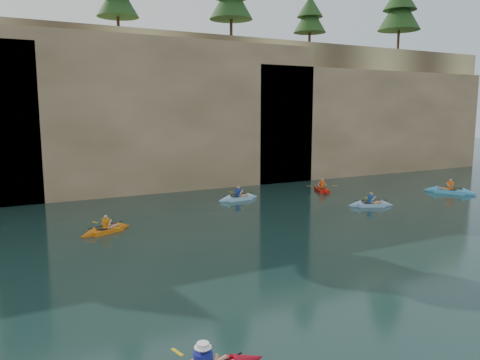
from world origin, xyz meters
name	(u,v)px	position (x,y,z in m)	size (l,w,h in m)	color
ground	(357,304)	(0.00, 0.00, 0.00)	(160.00, 160.00, 0.00)	black
cliff	(119,109)	(0.00, 30.00, 6.00)	(70.00, 16.00, 12.00)	tan
cliff_slab_center	(170,113)	(2.00, 22.60, 5.70)	(24.00, 2.40, 11.40)	tan
cliff_slab_east	(374,121)	(22.00, 22.60, 4.92)	(26.00, 2.40, 9.84)	tan
sea_cave_center	(90,175)	(-4.00, 21.95, 1.60)	(3.50, 1.00, 3.20)	black
sea_cave_east	(268,156)	(10.00, 21.95, 2.25)	(5.00, 1.00, 4.50)	black
kayaker_orange	(106,230)	(-5.06, 12.29, 0.14)	(2.92, 2.04, 1.10)	orange
kayaker_ltblue_near	(371,204)	(10.85, 10.92, 0.14)	(2.89, 2.08, 1.13)	#87B3E2
kayaker_red_far	(322,189)	(11.54, 16.72, 0.15)	(2.17, 3.24, 1.19)	red
kayaker_ltblue_mid	(238,198)	(4.53, 16.62, 0.14)	(3.14, 2.32, 1.17)	#92CBF4
kayaker_blue_east	(450,191)	(19.16, 11.73, 0.16)	(2.46, 3.58, 1.30)	#46B0EF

